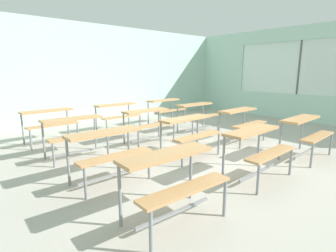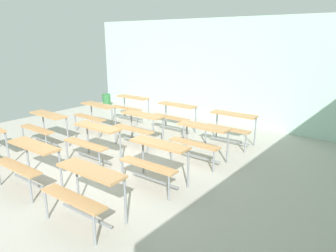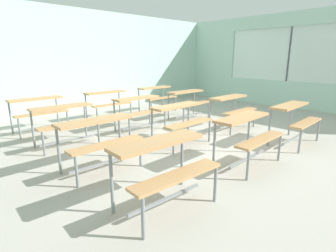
% 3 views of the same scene
% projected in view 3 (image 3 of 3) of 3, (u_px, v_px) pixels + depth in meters
% --- Properties ---
extents(ground, '(10.00, 9.00, 0.05)m').
position_uv_depth(ground, '(196.00, 141.00, 5.25)').
color(ground, '#ADA89E').
extents(wall_back, '(10.00, 0.12, 3.00)m').
position_uv_depth(wall_back, '(88.00, 61.00, 8.07)').
color(wall_back, silver).
rests_on(wall_back, ground).
extents(wall_right, '(0.12, 9.00, 3.00)m').
position_uv_depth(wall_right, '(309.00, 63.00, 8.05)').
color(wall_right, silver).
rests_on(wall_right, ground).
extents(desk_bench_r0c0, '(1.12, 0.62, 0.74)m').
position_uv_depth(desk_bench_r0c0, '(164.00, 159.00, 2.78)').
color(desk_bench_r0c0, tan).
rests_on(desk_bench_r0c0, ground).
extents(desk_bench_r0c1, '(1.12, 0.63, 0.74)m').
position_uv_depth(desk_bench_r0c1, '(248.00, 129.00, 3.93)').
color(desk_bench_r0c1, tan).
rests_on(desk_bench_r0c1, ground).
extents(desk_bench_r0c2, '(1.13, 0.64, 0.74)m').
position_uv_depth(desk_bench_r0c2, '(295.00, 114.00, 4.93)').
color(desk_bench_r0c2, tan).
rests_on(desk_bench_r0c2, ground).
extents(desk_bench_r1c0, '(1.10, 0.60, 0.74)m').
position_uv_depth(desk_bench_r1c0, '(99.00, 133.00, 3.73)').
color(desk_bench_r1c0, tan).
rests_on(desk_bench_r1c0, ground).
extents(desk_bench_r1c1, '(1.12, 0.62, 0.74)m').
position_uv_depth(desk_bench_r1c1, '(181.00, 115.00, 4.89)').
color(desk_bench_r1c1, tan).
rests_on(desk_bench_r1c1, ground).
extents(desk_bench_r1c2, '(1.12, 0.63, 0.74)m').
position_uv_depth(desk_bench_r1c2, '(232.00, 105.00, 5.97)').
color(desk_bench_r1c2, tan).
rests_on(desk_bench_r1c2, ground).
extents(desk_bench_r2c0, '(1.11, 0.60, 0.74)m').
position_uv_depth(desk_bench_r2c0, '(65.00, 116.00, 4.79)').
color(desk_bench_r2c0, tan).
rests_on(desk_bench_r2c0, ground).
extents(desk_bench_r2c1, '(1.11, 0.61, 0.74)m').
position_uv_depth(desk_bench_r2c1, '(139.00, 106.00, 5.84)').
color(desk_bench_r2c1, tan).
rests_on(desk_bench_r2c1, ground).
extents(desk_bench_r2c2, '(1.11, 0.60, 0.74)m').
position_uv_depth(desk_bench_r2c2, '(189.00, 98.00, 6.95)').
color(desk_bench_r2c2, tan).
rests_on(desk_bench_r2c2, ground).
extents(desk_bench_r3c0, '(1.12, 0.63, 0.74)m').
position_uv_depth(desk_bench_r3c0, '(38.00, 107.00, 5.73)').
color(desk_bench_r3c0, tan).
rests_on(desk_bench_r3c0, ground).
extents(desk_bench_r3c1, '(1.11, 0.60, 0.74)m').
position_uv_depth(desk_bench_r3c1, '(108.00, 99.00, 6.82)').
color(desk_bench_r3c1, tan).
rests_on(desk_bench_r3c1, ground).
extents(desk_bench_r3c2, '(1.12, 0.63, 0.74)m').
position_uv_depth(desk_bench_r3c2, '(157.00, 93.00, 7.90)').
color(desk_bench_r3c2, tan).
rests_on(desk_bench_r3c2, ground).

